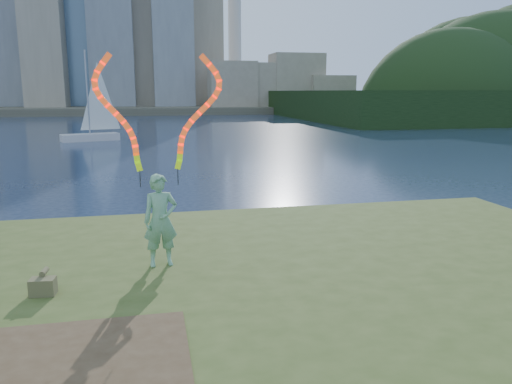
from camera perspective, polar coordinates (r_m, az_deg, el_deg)
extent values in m
plane|color=#18243C|center=(9.32, -5.16, -13.36)|extent=(320.00, 320.00, 0.00)
cube|color=#3C4C1B|center=(7.07, -2.52, -20.65)|extent=(20.00, 18.00, 0.30)
cube|color=#3C4C1B|center=(7.20, -2.96, -17.71)|extent=(17.00, 15.00, 0.30)
cube|color=#3C4C1B|center=(7.25, -3.24, -15.23)|extent=(14.00, 12.00, 0.30)
cube|color=#4F4A3A|center=(103.47, -11.71, 9.37)|extent=(320.00, 40.00, 1.20)
imported|color=#1D7537|center=(9.10, -10.85, -3.20)|extent=(0.66, 0.47, 1.67)
cylinder|color=black|center=(9.01, -13.10, 1.48)|extent=(0.02, 0.02, 0.30)
cylinder|color=black|center=(9.10, -8.92, 1.74)|extent=(0.02, 0.02, 0.30)
cube|color=brown|center=(8.52, -23.17, -9.91)|extent=(0.40, 0.28, 0.27)
cylinder|color=brown|center=(8.63, -23.04, -8.38)|extent=(0.11, 0.26, 0.09)
cube|color=beige|center=(42.27, -18.42, 5.92)|extent=(4.64, 2.77, 0.62)
cylinder|color=gray|center=(42.12, -18.71, 10.58)|extent=(0.12, 0.12, 6.71)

